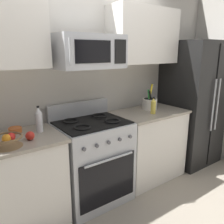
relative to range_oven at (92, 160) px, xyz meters
name	(u,v)px	position (x,y,z in m)	size (l,w,h in m)	color
wall_back	(74,83)	(0.00, 0.38, 0.83)	(8.00, 0.10, 2.60)	beige
range_oven	(92,160)	(0.00, 0.00, 0.00)	(0.76, 0.66, 1.09)	#B2B5BA
counter_right	(148,144)	(0.86, 0.00, -0.02)	(0.94, 0.61, 0.91)	silver
refrigerator	(192,104)	(1.73, -0.02, 0.42)	(0.77, 0.72, 1.80)	black
microwave	(88,52)	(0.00, 0.03, 1.18)	(0.69, 0.44, 0.33)	#B2B5BA
upper_cabinets_right	(144,36)	(0.86, 0.16, 1.36)	(0.93, 0.34, 0.66)	silver
utensil_crock	(150,103)	(0.94, 0.07, 0.51)	(0.19, 0.19, 0.34)	white
fruit_basket	(7,141)	(-0.87, -0.14, 0.49)	(0.25, 0.25, 0.10)	brown
apple_loose	(30,136)	(-0.68, -0.11, 0.48)	(0.08, 0.08, 0.08)	red
bottle_vinegar	(39,120)	(-0.54, 0.05, 0.55)	(0.06, 0.06, 0.25)	silver
bottle_oil	(153,106)	(0.81, -0.11, 0.53)	(0.06, 0.06, 0.21)	gold
prep_bowl	(15,130)	(-0.74, 0.17, 0.46)	(0.12, 0.12, 0.05)	#D1662D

